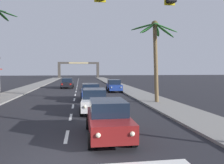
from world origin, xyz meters
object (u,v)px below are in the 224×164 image
object	(u,v)px
sedan_oncoming_far	(67,83)
sedan_parked_nearest_kerb	(114,86)
traffic_signal_mast	(149,7)
town_gateway_arch	(79,68)
sedan_fifth_in_queue	(90,92)
sedan_lead_at_stop_bar	(108,118)
sedan_third_in_queue	(94,100)
palm_right_second	(155,44)

from	to	relation	value
sedan_oncoming_far	sedan_parked_nearest_kerb	distance (m)	9.74
traffic_signal_mast	town_gateway_arch	world-z (taller)	traffic_signal_mast
traffic_signal_mast	sedan_oncoming_far	xyz separation A→B (m)	(-4.68, 29.00, -4.53)
sedan_fifth_in_queue	sedan_parked_nearest_kerb	bearing A→B (deg)	65.94
sedan_lead_at_stop_bar	sedan_parked_nearest_kerb	distance (m)	20.39
sedan_third_in_queue	sedan_fifth_in_queue	world-z (taller)	same
sedan_fifth_in_queue	sedan_oncoming_far	world-z (taller)	same
sedan_lead_at_stop_bar	sedan_third_in_queue	xyz separation A→B (m)	(-0.26, 5.95, 0.00)
sedan_third_in_queue	palm_right_second	bearing A→B (deg)	29.58
sedan_lead_at_stop_bar	palm_right_second	xyz separation A→B (m)	(5.45, 9.19, 4.52)
traffic_signal_mast	sedan_fifth_in_queue	xyz separation A→B (m)	(-1.53, 13.85, -4.53)
sedan_parked_nearest_kerb	town_gateway_arch	distance (m)	49.44
traffic_signal_mast	sedan_fifth_in_queue	size ratio (longest dim) A/B	2.45
sedan_lead_at_stop_bar	sedan_fifth_in_queue	size ratio (longest dim) A/B	1.00
town_gateway_arch	sedan_parked_nearest_kerb	bearing A→B (deg)	-83.86
sedan_fifth_in_queue	town_gateway_arch	bearing A→B (deg)	91.62
traffic_signal_mast	sedan_fifth_in_queue	distance (m)	14.65
sedan_fifth_in_queue	palm_right_second	distance (m)	7.78
traffic_signal_mast	palm_right_second	distance (m)	11.89
sedan_oncoming_far	palm_right_second	world-z (taller)	palm_right_second
traffic_signal_mast	palm_right_second	bearing A→B (deg)	69.39
traffic_signal_mast	sedan_oncoming_far	distance (m)	29.72
sedan_oncoming_far	town_gateway_arch	xyz separation A→B (m)	(1.53, 42.12, 2.97)
traffic_signal_mast	town_gateway_arch	size ratio (longest dim) A/B	0.75
sedan_fifth_in_queue	town_gateway_arch	xyz separation A→B (m)	(-1.62, 57.27, 2.97)
sedan_lead_at_stop_bar	palm_right_second	size ratio (longest dim) A/B	0.60
traffic_signal_mast	sedan_lead_at_stop_bar	bearing A→B (deg)	123.04
sedan_third_in_queue	sedan_oncoming_far	bearing A→B (deg)	98.53
town_gateway_arch	sedan_third_in_queue	bearing A→B (deg)	-88.52
sedan_third_in_queue	palm_right_second	world-z (taller)	palm_right_second
sedan_third_in_queue	sedan_parked_nearest_kerb	size ratio (longest dim) A/B	1.01
traffic_signal_mast	sedan_parked_nearest_kerb	bearing A→B (deg)	84.48
traffic_signal_mast	sedan_third_in_queue	bearing A→B (deg)	100.88
traffic_signal_mast	sedan_lead_at_stop_bar	xyz separation A→B (m)	(-1.26, 1.94, -4.53)
traffic_signal_mast	palm_right_second	size ratio (longest dim) A/B	1.46
town_gateway_arch	traffic_signal_mast	bearing A→B (deg)	-87.46
sedan_fifth_in_queue	palm_right_second	xyz separation A→B (m)	(5.72, -2.72, 4.52)
sedan_lead_at_stop_bar	town_gateway_arch	bearing A→B (deg)	91.56
sedan_parked_nearest_kerb	sedan_oncoming_far	bearing A→B (deg)	134.41
sedan_lead_at_stop_bar	sedan_oncoming_far	xyz separation A→B (m)	(-3.42, 27.06, 0.00)
sedan_lead_at_stop_bar	sedan_fifth_in_queue	distance (m)	11.91
sedan_third_in_queue	sedan_oncoming_far	distance (m)	21.34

